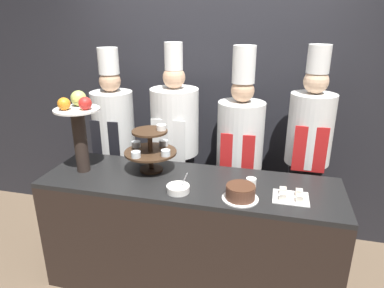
# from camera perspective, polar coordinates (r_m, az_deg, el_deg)

# --- Properties ---
(wall_back) EXTENTS (10.00, 0.06, 2.80)m
(wall_back) POSITION_cam_1_polar(r_m,az_deg,el_deg) (3.25, 3.80, 9.11)
(wall_back) COLOR #232328
(wall_back) RESTS_ON ground_plane
(buffet_counter) EXTENTS (2.17, 0.64, 0.91)m
(buffet_counter) POSITION_cam_1_polar(r_m,az_deg,el_deg) (2.74, -0.53, -14.75)
(buffet_counter) COLOR black
(buffet_counter) RESTS_ON ground_plane
(tiered_stand) EXTENTS (0.40, 0.40, 0.37)m
(tiered_stand) POSITION_cam_1_polar(r_m,az_deg,el_deg) (2.62, -6.88, -0.69)
(tiered_stand) COLOR #3D2819
(tiered_stand) RESTS_ON buffet_counter
(fruit_pedestal) EXTENTS (0.33, 0.33, 0.61)m
(fruit_pedestal) POSITION_cam_1_polar(r_m,az_deg,el_deg) (2.67, -18.36, 3.36)
(fruit_pedestal) COLOR #2D231E
(fruit_pedestal) RESTS_ON buffet_counter
(cake_round) EXTENTS (0.24, 0.24, 0.10)m
(cake_round) POSITION_cam_1_polar(r_m,az_deg,el_deg) (2.27, 8.07, -8.03)
(cake_round) COLOR white
(cake_round) RESTS_ON buffet_counter
(cup_white) EXTENTS (0.07, 0.07, 0.07)m
(cup_white) POSITION_cam_1_polar(r_m,az_deg,el_deg) (2.42, 9.82, -6.43)
(cup_white) COLOR white
(cup_white) RESTS_ON buffet_counter
(cake_square_tray) EXTENTS (0.23, 0.20, 0.05)m
(cake_square_tray) POSITION_cam_1_polar(r_m,az_deg,el_deg) (2.36, 16.15, -8.31)
(cake_square_tray) COLOR white
(cake_square_tray) RESTS_ON buffet_counter
(serving_bowl_near) EXTENTS (0.16, 0.16, 0.15)m
(serving_bowl_near) POSITION_cam_1_polar(r_m,az_deg,el_deg) (2.34, -2.33, -7.44)
(serving_bowl_near) COLOR white
(serving_bowl_near) RESTS_ON buffet_counter
(chef_left) EXTENTS (0.38, 0.38, 1.79)m
(chef_left) POSITION_cam_1_polar(r_m,az_deg,el_deg) (3.28, -12.79, 1.03)
(chef_left) COLOR black
(chef_left) RESTS_ON ground_plane
(chef_center_left) EXTENTS (0.42, 0.42, 1.84)m
(chef_center_left) POSITION_cam_1_polar(r_m,az_deg,el_deg) (3.06, -2.84, 0.48)
(chef_center_left) COLOR #28282D
(chef_center_left) RESTS_ON ground_plane
(chef_center_right) EXTENTS (0.39, 0.39, 1.83)m
(chef_center_right) POSITION_cam_1_polar(r_m,az_deg,el_deg) (2.96, 7.94, -0.90)
(chef_center_right) COLOR #28282D
(chef_center_right) RESTS_ON ground_plane
(chef_right) EXTENTS (0.35, 0.35, 1.85)m
(chef_right) POSITION_cam_1_polar(r_m,az_deg,el_deg) (2.94, 18.72, -0.75)
(chef_right) COLOR #28282D
(chef_right) RESTS_ON ground_plane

